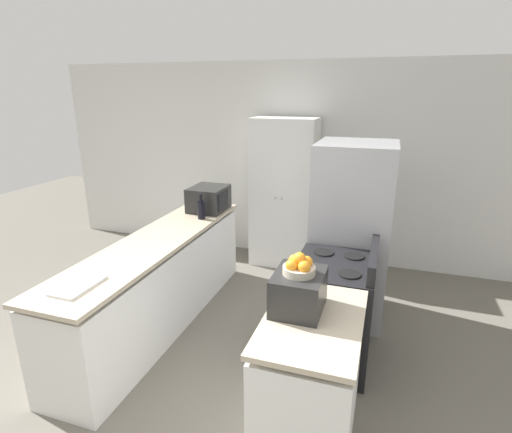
{
  "coord_description": "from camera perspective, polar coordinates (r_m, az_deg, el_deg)",
  "views": [
    {
      "loc": [
        1.18,
        -1.57,
        2.24
      ],
      "look_at": [
        0.0,
        1.97,
        1.05
      ],
      "focal_mm": 28.0,
      "sensor_mm": 36.0,
      "label": 1
    }
  ],
  "objects": [
    {
      "name": "refrigerator",
      "position": [
        4.07,
        13.46,
        -2.22
      ],
      "size": [
        0.76,
        0.78,
        1.78
      ],
      "color": "#A3A3A8",
      "rests_on": "ground_plane"
    },
    {
      "name": "cutting_board",
      "position": [
        3.16,
        -24.05,
        -9.01
      ],
      "size": [
        0.22,
        0.37,
        0.02
      ],
      "color": "silver",
      "rests_on": "counter_left"
    },
    {
      "name": "counter_right",
      "position": [
        2.83,
        7.74,
        -22.23
      ],
      "size": [
        0.6,
        0.95,
        0.89
      ],
      "color": "silver",
      "rests_on": "ground_plane"
    },
    {
      "name": "counter_left",
      "position": [
        4.07,
        -13.75,
        -9.27
      ],
      "size": [
        0.6,
        2.72,
        0.89
      ],
      "color": "silver",
      "rests_on": "ground_plane"
    },
    {
      "name": "pantry_cabinet",
      "position": [
        5.19,
        4.02,
        3.33
      ],
      "size": [
        0.81,
        0.54,
        1.92
      ],
      "color": "silver",
      "rests_on": "ground_plane"
    },
    {
      "name": "microwave",
      "position": [
        4.68,
        -6.76,
        2.57
      ],
      "size": [
        0.4,
        0.46,
        0.28
      ],
      "color": "black",
      "rests_on": "counter_left"
    },
    {
      "name": "fruit_bowl",
      "position": [
        2.5,
        6.18,
        -7.07
      ],
      "size": [
        0.21,
        0.21,
        0.14
      ],
      "color": "#B2A893",
      "rests_on": "toaster_oven"
    },
    {
      "name": "wine_bottle",
      "position": [
        4.37,
        -7.84,
        1.02
      ],
      "size": [
        0.08,
        0.08,
        0.28
      ],
      "color": "black",
      "rests_on": "counter_left"
    },
    {
      "name": "toaster_oven",
      "position": [
        2.59,
        6.08,
        -10.57
      ],
      "size": [
        0.32,
        0.38,
        0.25
      ],
      "color": "black",
      "rests_on": "counter_right"
    },
    {
      "name": "wall_back",
      "position": [
        5.4,
        5.56,
        7.56
      ],
      "size": [
        7.0,
        0.06,
        2.6
      ],
      "color": "silver",
      "rests_on": "ground_plane"
    },
    {
      "name": "stove",
      "position": [
        3.53,
        10.89,
        -13.09
      ],
      "size": [
        0.66,
        0.76,
        1.05
      ],
      "color": "black",
      "rests_on": "ground_plane"
    }
  ]
}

